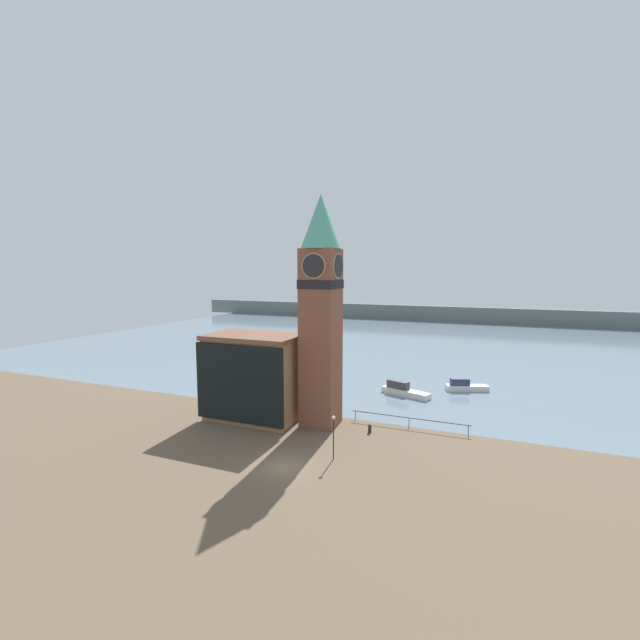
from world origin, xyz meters
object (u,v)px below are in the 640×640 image
object	(u,v)px
pier_building	(255,376)
boat_far	(465,386)
clock_tower	(321,305)
boat_near	(403,390)
lamp_post	(334,429)
mooring_bollard_near	(370,428)

from	to	relation	value
pier_building	boat_far	xyz separation A→B (m)	(21.13, 20.47, -4.14)
clock_tower	boat_far	bearing A→B (deg)	55.22
clock_tower	boat_far	world-z (taller)	clock_tower
boat_near	lamp_post	xyz separation A→B (m)	(-1.76, -21.92, 2.11)
clock_tower	boat_near	xyz separation A→B (m)	(6.11, 14.17, -12.20)
clock_tower	boat_far	xyz separation A→B (m)	(13.56, 19.52, -12.23)
pier_building	boat_near	bearing A→B (deg)	47.86
clock_tower	lamp_post	xyz separation A→B (m)	(4.35, -7.74, -10.09)
pier_building	boat_far	size ratio (longest dim) A/B	1.79
clock_tower	mooring_bollard_near	distance (m)	13.59
clock_tower	pier_building	world-z (taller)	clock_tower
clock_tower	mooring_bollard_near	xyz separation A→B (m)	(5.59, -0.47, -12.38)
pier_building	boat_near	distance (m)	20.81
boat_far	pier_building	bearing A→B (deg)	-155.70
pier_building	clock_tower	bearing A→B (deg)	7.16
pier_building	lamp_post	xyz separation A→B (m)	(11.92, -6.79, -1.99)
pier_building	mooring_bollard_near	distance (m)	13.85
mooring_bollard_near	boat_far	bearing A→B (deg)	68.27
pier_building	lamp_post	size ratio (longest dim) A/B	2.64
mooring_bollard_near	lamp_post	world-z (taller)	lamp_post
boat_far	lamp_post	xyz separation A→B (m)	(-9.21, -27.26, 2.14)
clock_tower	lamp_post	distance (m)	13.44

